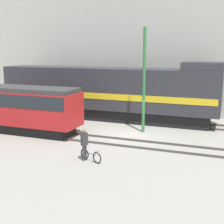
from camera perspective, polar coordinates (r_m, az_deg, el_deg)
ground_plane at (r=22.27m, az=2.62°, el=-4.21°), size 120.00×120.00×0.00m
track_near at (r=20.47m, az=0.87°, el=-5.42°), size 60.00×1.51×0.14m
track_far at (r=26.37m, az=5.67°, el=-1.62°), size 60.00×1.51×0.14m
building_backdrop at (r=32.14m, az=9.15°, el=13.21°), size 37.31×6.00×14.15m
freight_locomotive at (r=26.98m, az=-0.88°, el=3.64°), size 19.06×3.04×5.04m
streetcar at (r=23.59m, az=-16.38°, el=1.00°), size 9.00×2.54×3.35m
bicycle at (r=17.14m, az=-3.91°, el=-7.98°), size 1.50×0.71×0.68m
person at (r=17.04m, az=-5.08°, el=-5.34°), size 0.34×0.42×1.79m
utility_pole_left at (r=22.49m, az=5.87°, el=5.65°), size 0.22×0.22×7.52m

